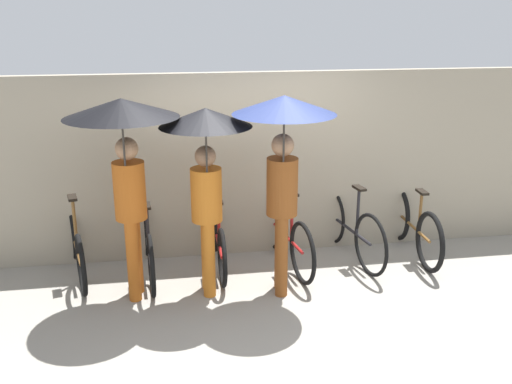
{
  "coord_description": "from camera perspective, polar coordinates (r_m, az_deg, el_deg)",
  "views": [
    {
      "loc": [
        -0.95,
        -4.83,
        2.91
      ],
      "look_at": [
        0.0,
        1.0,
        1.0
      ],
      "focal_mm": 40.0,
      "sensor_mm": 36.0,
      "label": 1
    }
  ],
  "objects": [
    {
      "name": "parked_bicycle_1",
      "position": [
        6.61,
        -10.74,
        -5.09
      ],
      "size": [
        0.44,
        1.77,
        1.06
      ],
      "rotation": [
        0.0,
        0.0,
        1.65
      ],
      "color": "black",
      "rests_on": "ground"
    },
    {
      "name": "pedestrian_center",
      "position": [
        5.62,
        -5.02,
        3.7
      ],
      "size": [
        0.9,
        0.9,
        2.01
      ],
      "rotation": [
        0.0,
        0.0,
        3.15
      ],
      "color": "#C66B1E",
      "rests_on": "ground"
    },
    {
      "name": "ground_plane",
      "position": [
        5.72,
        1.64,
        -12.67
      ],
      "size": [
        30.0,
        30.0,
        0.0
      ],
      "primitive_type": "plane",
      "color": "gray"
    },
    {
      "name": "back_wall",
      "position": [
        6.85,
        -0.96,
        2.67
      ],
      "size": [
        12.0,
        0.12,
        2.22
      ],
      "color": "gray",
      "rests_on": "ground"
    },
    {
      "name": "parked_bicycle_3",
      "position": [
        6.74,
        2.98,
        -4.2
      ],
      "size": [
        0.44,
        1.74,
        1.06
      ],
      "rotation": [
        0.0,
        0.0,
        1.71
      ],
      "color": "black",
      "rests_on": "ground"
    },
    {
      "name": "pedestrian_trailing",
      "position": [
        5.58,
        2.76,
        5.06
      ],
      "size": [
        1.01,
        1.01,
        2.13
      ],
      "rotation": [
        0.0,
        0.0,
        3.0
      ],
      "color": "brown",
      "rests_on": "ground"
    },
    {
      "name": "parked_bicycle_5",
      "position": [
        7.26,
        15.4,
        -3.23
      ],
      "size": [
        0.44,
        1.69,
        1.03
      ],
      "rotation": [
        0.0,
        0.0,
        1.55
      ],
      "color": "black",
      "rests_on": "ground"
    },
    {
      "name": "parked_bicycle_0",
      "position": [
        6.76,
        -17.54,
        -5.12
      ],
      "size": [
        0.54,
        1.63,
        1.01
      ],
      "rotation": [
        0.0,
        0.0,
        1.8
      ],
      "color": "black",
      "rests_on": "ground"
    },
    {
      "name": "parked_bicycle_2",
      "position": [
        6.68,
        -3.84,
        -4.67
      ],
      "size": [
        0.44,
        1.62,
        1.03
      ],
      "rotation": [
        0.0,
        0.0,
        1.57
      ],
      "color": "black",
      "rests_on": "ground"
    },
    {
      "name": "parked_bicycle_4",
      "position": [
        6.99,
        9.32,
        -3.49
      ],
      "size": [
        0.47,
        1.72,
        1.07
      ],
      "rotation": [
        0.0,
        0.0,
        1.74
      ],
      "color": "black",
      "rests_on": "ground"
    },
    {
      "name": "pedestrian_leading",
      "position": [
        5.61,
        -13.03,
        4.96
      ],
      "size": [
        1.09,
        1.09,
        2.11
      ],
      "rotation": [
        0.0,
        0.0,
        3.03
      ],
      "color": "#B25619",
      "rests_on": "ground"
    }
  ]
}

